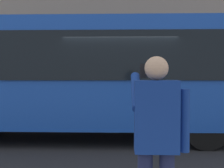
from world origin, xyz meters
TOP-DOWN VIEW (x-y plane):
  - ground_plane at (0.00, 0.00)m, footprint 60.00×60.00m
  - red_bus at (1.11, -0.17)m, footprint 9.05×2.54m
  - pedestrian_photographer at (-0.37, 4.98)m, footprint 0.53×0.52m

SIDE VIEW (x-z plane):
  - ground_plane at x=0.00m, z-range 0.00..0.00m
  - pedestrian_photographer at x=-0.37m, z-range 0.29..1.99m
  - red_bus at x=1.11m, z-range 0.14..3.22m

